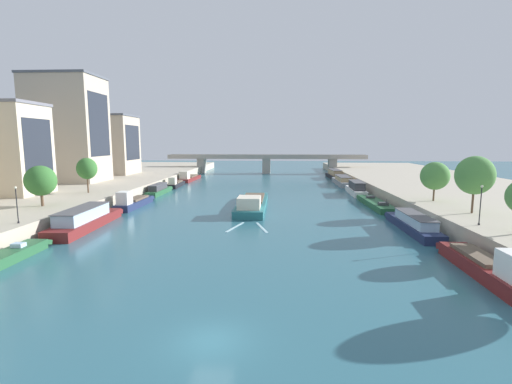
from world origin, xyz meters
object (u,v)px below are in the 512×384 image
Objects in this scene: moored_boat_right_second at (356,189)px; tree_right_by_lamp at (435,176)px; moored_boat_left_downstream at (176,184)px; tree_left_distant at (41,181)px; moored_boat_left_upstream at (133,202)px; moored_boat_right_downstream at (342,181)px; lamppost_right_bank at (481,203)px; moored_boat_right_lone at (375,203)px; moored_boat_left_midway at (159,190)px; barge_midriver at (252,203)px; moored_boat_left_far at (86,219)px; moored_boat_right_upstream at (335,175)px; moored_boat_left_near at (3,258)px; lamppost_left_bank at (17,203)px; moored_boat_left_lone at (189,178)px; moored_boat_right_midway at (487,266)px; bridge_far at (266,161)px; tree_right_second at (475,175)px; moored_boat_right_end at (413,224)px; tree_left_third at (87,169)px.

moored_boat_right_second is 2.25× the size of tree_right_by_lamp.
tree_left_distant is (-7.56, -41.80, 5.19)m from moored_boat_left_downstream.
moored_boat_left_upstream is 55.86m from moored_boat_right_downstream.
tree_left_distant reaches higher than lamppost_right_bank.
lamppost_right_bank is (4.56, -24.89, 4.30)m from moored_boat_right_lone.
barge_midriver is at bearing -36.99° from moored_boat_left_midway.
moored_boat_left_far is at bearing -129.67° from moored_boat_right_downstream.
moored_boat_right_upstream is (43.73, 24.61, 0.34)m from moored_boat_left_downstream.
moored_boat_left_near is 79.13m from moored_boat_right_downstream.
tree_right_by_lamp is at bearing -51.79° from moored_boat_right_lone.
lamppost_left_bank reaches higher than moored_boat_right_lone.
moored_boat_left_lone is at bearing 91.17° from moored_boat_left_downstream.
moored_boat_right_midway is (43.32, -15.44, -0.21)m from moored_boat_left_far.
moored_boat_right_second is at bearing 42.30° from lamppost_left_bank.
tree_left_distant is (-7.99, -12.82, 5.05)m from moored_boat_left_upstream.
barge_midriver is 70.92m from bridge_far.
moored_boat_left_midway reaches higher than moored_boat_right_lone.
moored_boat_left_upstream is 0.18× the size of bridge_far.
moored_boat_left_midway is 1.75× the size of tree_right_second.
moored_boat_right_second is (43.21, 2.19, 0.26)m from moored_boat_left_midway.
moored_boat_right_second is (42.80, 34.16, 0.01)m from moored_boat_left_far.
moored_boat_right_end is (43.43, -31.07, 0.02)m from moored_boat_left_midway.
bridge_far is at bearing 67.98° from moored_boat_left_midway.
moored_boat_right_midway is 2.26× the size of tree_right_by_lamp.
moored_boat_left_downstream is 61.52m from moored_boat_right_end.
moored_boat_right_downstream is at bearing 56.83° from moored_boat_left_near.
moored_boat_left_near is 0.93× the size of moored_boat_left_upstream.
moored_boat_left_near is at bearing -169.88° from lamppost_right_bank.
moored_boat_left_upstream is at bearing 88.82° from moored_boat_left_near.
moored_boat_right_upstream is at bearing 89.54° from moored_boat_right_end.
moored_boat_left_downstream is at bearing 126.36° from barge_midriver.
moored_boat_right_downstream is (43.30, 66.24, 0.50)m from moored_boat_left_near.
tree_right_second is (7.50, -33.18, 6.04)m from moored_boat_right_second.
moored_boat_left_midway is at bearing 90.74° from moored_boat_left_far.
bridge_far is (-27.85, 75.87, -1.84)m from tree_right_by_lamp.
tree_left_third is at bearing 174.90° from moored_boat_left_upstream.
moored_boat_left_downstream is 47.29m from bridge_far.
moored_boat_right_upstream is (0.62, 17.55, 0.13)m from moored_boat_right_downstream.
lamppost_right_bank is at bearing -74.36° from bridge_far.
barge_midriver is 3.84× the size of tree_left_distant.
tree_left_distant is 58.07m from tree_right_second.
tree_right_second reaches higher than moored_boat_left_upstream.
tree_left_third is at bearing 165.14° from tree_right_second.
barge_midriver reaches higher than moored_boat_right_second.
moored_boat_right_second is (-0.21, 33.26, 0.24)m from moored_boat_right_end.
moored_boat_left_far is 4.00× the size of lamppost_left_bank.
moored_boat_left_downstream is at bearing 89.81° from moored_boat_left_near.
moored_boat_left_far reaches higher than moored_boat_left_midway.
moored_boat_right_end is (43.01, 0.91, -0.23)m from moored_boat_left_far.
moored_boat_left_far is at bearing -143.49° from barge_midriver.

